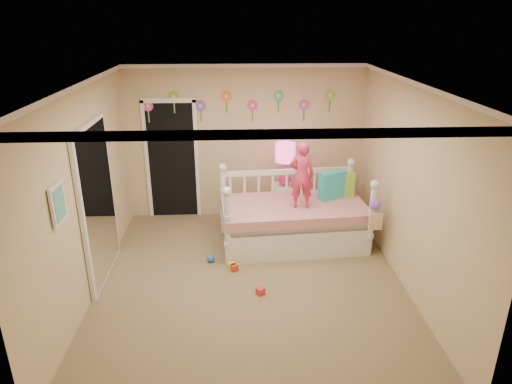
{
  "coord_description": "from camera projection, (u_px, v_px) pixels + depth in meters",
  "views": [
    {
      "loc": [
        -0.18,
        -5.2,
        3.32
      ],
      "look_at": [
        0.1,
        0.6,
        1.05
      ],
      "focal_mm": 31.88,
      "sensor_mm": 36.0,
      "label": 1
    }
  ],
  "objects": [
    {
      "name": "mirror_closet",
      "position": [
        98.0,
        203.0,
        5.87
      ],
      "size": [
        0.07,
        1.3,
        2.1
      ],
      "primitive_type": "cube",
      "color": "white",
      "rests_on": "left_wall"
    },
    {
      "name": "toy_scatter",
      "position": [
        233.0,
        267.0,
        6.31
      ],
      "size": [
        1.16,
        1.48,
        0.11
      ],
      "primitive_type": null,
      "rotation": [
        0.0,
        0.0,
        0.31
      ],
      "color": "#996666",
      "rests_on": "floor"
    },
    {
      "name": "nightstand",
      "position": [
        284.0,
        204.0,
        7.64
      ],
      "size": [
        0.45,
        0.36,
        0.69
      ],
      "primitive_type": "cube",
      "rotation": [
        0.0,
        0.0,
        -0.12
      ],
      "color": "white",
      "rests_on": "floor"
    },
    {
      "name": "crown_molding",
      "position": [
        250.0,
        86.0,
        5.12
      ],
      "size": [
        4.0,
        4.5,
        0.06
      ],
      "primitive_type": null,
      "color": "white",
      "rests_on": "ceiling"
    },
    {
      "name": "hanging_bag",
      "position": [
        374.0,
        215.0,
        6.3
      ],
      "size": [
        0.2,
        0.16,
        0.36
      ],
      "primitive_type": null,
      "color": "beige",
      "rests_on": "daybed"
    },
    {
      "name": "pillow_turquoise",
      "position": [
        332.0,
        185.0,
        6.99
      ],
      "size": [
        0.45,
        0.32,
        0.43
      ],
      "primitive_type": "cube",
      "rotation": [
        0.0,
        0.0,
        0.44
      ],
      "color": "#29CDCA",
      "rests_on": "daybed"
    },
    {
      "name": "ceiling",
      "position": [
        250.0,
        83.0,
        5.11
      ],
      "size": [
        4.0,
        4.5,
        0.01
      ],
      "primitive_type": "cube",
      "color": "white",
      "rests_on": "floor"
    },
    {
      "name": "right_wall",
      "position": [
        410.0,
        188.0,
        5.67
      ],
      "size": [
        0.01,
        4.5,
        2.6
      ],
      "primitive_type": "cube",
      "color": "tan",
      "rests_on": "floor"
    },
    {
      "name": "child",
      "position": [
        302.0,
        175.0,
        6.56
      ],
      "size": [
        0.37,
        0.25,
        1.0
      ],
      "primitive_type": "imported",
      "rotation": [
        0.0,
        0.0,
        3.1
      ],
      "color": "#E7345E",
      "rests_on": "daybed"
    },
    {
      "name": "left_wall",
      "position": [
        85.0,
        194.0,
        5.49
      ],
      "size": [
        0.01,
        4.5,
        2.6
      ],
      "primitive_type": "cube",
      "color": "tan",
      "rests_on": "floor"
    },
    {
      "name": "daybed",
      "position": [
        293.0,
        208.0,
        6.88
      ],
      "size": [
        2.28,
        1.35,
        1.19
      ],
      "primitive_type": null,
      "rotation": [
        0.0,
        0.0,
        0.08
      ],
      "color": "white",
      "rests_on": "floor"
    },
    {
      "name": "floor",
      "position": [
        251.0,
        282.0,
        6.06
      ],
      "size": [
        4.0,
        4.5,
        0.01
      ],
      "primitive_type": "cube",
      "color": "#7F684C",
      "rests_on": "ground"
    },
    {
      "name": "flower_decals",
      "position": [
        240.0,
        105.0,
        7.43
      ],
      "size": [
        3.4,
        0.02,
        0.5
      ],
      "primitive_type": null,
      "color": "#B2668C",
      "rests_on": "back_wall"
    },
    {
      "name": "closet_doorway",
      "position": [
        172.0,
        159.0,
        7.7
      ],
      "size": [
        0.9,
        0.04,
        2.07
      ],
      "primitive_type": "cube",
      "color": "black",
      "rests_on": "back_wall"
    },
    {
      "name": "wall_picture",
      "position": [
        58.0,
        204.0,
        4.57
      ],
      "size": [
        0.05,
        0.34,
        0.42
      ],
      "primitive_type": "cube",
      "color": "white",
      "rests_on": "left_wall"
    },
    {
      "name": "table_lamp",
      "position": [
        285.0,
        158.0,
        7.34
      ],
      "size": [
        0.33,
        0.33,
        0.72
      ],
      "color": "#EE1F7D",
      "rests_on": "nightstand"
    },
    {
      "name": "back_wall",
      "position": [
        245.0,
        143.0,
        7.68
      ],
      "size": [
        4.0,
        0.01,
        2.6
      ],
      "primitive_type": "cube",
      "color": "tan",
      "rests_on": "floor"
    },
    {
      "name": "pillow_lime",
      "position": [
        341.0,
        184.0,
        7.09
      ],
      "size": [
        0.41,
        0.19,
        0.38
      ],
      "primitive_type": "cube",
      "rotation": [
        0.0,
        0.0,
        -0.11
      ],
      "color": "#87BD39",
      "rests_on": "daybed"
    }
  ]
}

